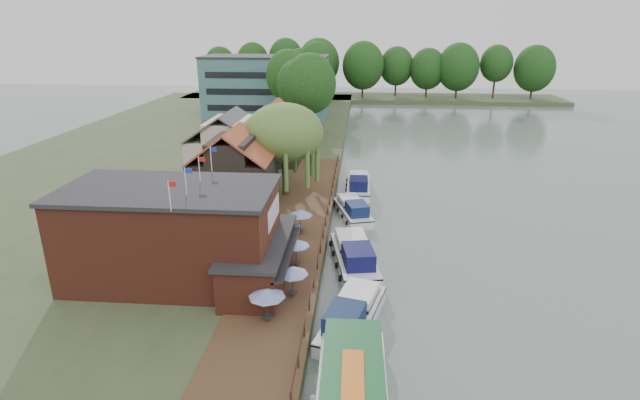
{
  "coord_description": "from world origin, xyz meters",
  "views": [
    {
      "loc": [
        -2.14,
        -34.11,
        19.41
      ],
      "look_at": [
        -6.0,
        12.0,
        3.0
      ],
      "focal_mm": 28.0,
      "sensor_mm": 36.0,
      "label": 1
    }
  ],
  "objects_px": {
    "umbrella_0": "(267,305)",
    "umbrella_3": "(296,253)",
    "willow": "(285,150)",
    "swan": "(313,398)",
    "umbrella_4": "(286,239)",
    "hotel_block": "(267,86)",
    "cottage_b": "(230,147)",
    "cottage_a": "(234,170)",
    "umbrella_2": "(276,270)",
    "cottage_c": "(275,132)",
    "cruiser_2": "(353,208)",
    "umbrella_1": "(292,282)",
    "cruiser_3": "(359,183)",
    "cruiser_1": "(354,252)",
    "pub": "(198,234)",
    "umbrella_5": "(301,222)",
    "cruiser_0": "(352,311)"
  },
  "relations": [
    {
      "from": "swan",
      "to": "hotel_block",
      "type": "bearing_deg",
      "value": 102.1
    },
    {
      "from": "hotel_block",
      "to": "cottage_b",
      "type": "height_order",
      "value": "hotel_block"
    },
    {
      "from": "pub",
      "to": "cottage_c",
      "type": "height_order",
      "value": "cottage_c"
    },
    {
      "from": "cruiser_2",
      "to": "cruiser_3",
      "type": "bearing_deg",
      "value": 69.81
    },
    {
      "from": "umbrella_0",
      "to": "umbrella_4",
      "type": "xyz_separation_m",
      "value": [
        -0.34,
        10.58,
        0.0
      ]
    },
    {
      "from": "cottage_c",
      "to": "umbrella_4",
      "type": "height_order",
      "value": "cottage_c"
    },
    {
      "from": "cottage_a",
      "to": "cottage_c",
      "type": "xyz_separation_m",
      "value": [
        1.0,
        19.0,
        0.0
      ]
    },
    {
      "from": "cruiser_3",
      "to": "swan",
      "type": "xyz_separation_m",
      "value": [
        -2.07,
        -35.98,
        -0.94
      ]
    },
    {
      "from": "willow",
      "to": "umbrella_4",
      "type": "bearing_deg",
      "value": -81.21
    },
    {
      "from": "cottage_a",
      "to": "umbrella_2",
      "type": "relative_size",
      "value": 3.62
    },
    {
      "from": "hotel_block",
      "to": "swan",
      "type": "relative_size",
      "value": 57.73
    },
    {
      "from": "cruiser_1",
      "to": "cruiser_2",
      "type": "relative_size",
      "value": 1.17
    },
    {
      "from": "umbrella_2",
      "to": "umbrella_4",
      "type": "relative_size",
      "value": 1.0
    },
    {
      "from": "umbrella_0",
      "to": "umbrella_1",
      "type": "distance_m",
      "value": 3.39
    },
    {
      "from": "umbrella_2",
      "to": "swan",
      "type": "bearing_deg",
      "value": -70.63
    },
    {
      "from": "cottage_a",
      "to": "umbrella_3",
      "type": "bearing_deg",
      "value": -57.75
    },
    {
      "from": "umbrella_0",
      "to": "swan",
      "type": "height_order",
      "value": "umbrella_0"
    },
    {
      "from": "hotel_block",
      "to": "cottage_a",
      "type": "xyz_separation_m",
      "value": [
        7.0,
        -56.0,
        -1.9
      ]
    },
    {
      "from": "cruiser_1",
      "to": "pub",
      "type": "bearing_deg",
      "value": -166.77
    },
    {
      "from": "cottage_a",
      "to": "cruiser_0",
      "type": "height_order",
      "value": "cottage_a"
    },
    {
      "from": "umbrella_3",
      "to": "cruiser_1",
      "type": "xyz_separation_m",
      "value": [
        4.57,
        2.66,
        -1.02
      ]
    },
    {
      "from": "willow",
      "to": "swan",
      "type": "distance_m",
      "value": 32.47
    },
    {
      "from": "cottage_b",
      "to": "umbrella_3",
      "type": "xyz_separation_m",
      "value": [
        10.99,
        -22.67,
        -2.96
      ]
    },
    {
      "from": "cottage_a",
      "to": "cruiser_0",
      "type": "bearing_deg",
      "value": -56.41
    },
    {
      "from": "willow",
      "to": "cruiser_3",
      "type": "relative_size",
      "value": 1.08
    },
    {
      "from": "cottage_b",
      "to": "umbrella_4",
      "type": "relative_size",
      "value": 4.04
    },
    {
      "from": "cottage_a",
      "to": "umbrella_1",
      "type": "xyz_separation_m",
      "value": [
        8.33,
        -17.35,
        -2.96
      ]
    },
    {
      "from": "umbrella_0",
      "to": "swan",
      "type": "relative_size",
      "value": 5.49
    },
    {
      "from": "umbrella_5",
      "to": "cruiser_3",
      "type": "relative_size",
      "value": 0.25
    },
    {
      "from": "willow",
      "to": "umbrella_2",
      "type": "bearing_deg",
      "value": -83.35
    },
    {
      "from": "hotel_block",
      "to": "cottage_c",
      "type": "bearing_deg",
      "value": -77.8
    },
    {
      "from": "umbrella_4",
      "to": "cruiser_2",
      "type": "xyz_separation_m",
      "value": [
        5.38,
        11.29,
        -1.23
      ]
    },
    {
      "from": "cruiser_2",
      "to": "umbrella_1",
      "type": "bearing_deg",
      "value": -118.24
    },
    {
      "from": "cottage_b",
      "to": "swan",
      "type": "bearing_deg",
      "value": -69.4
    },
    {
      "from": "umbrella_3",
      "to": "umbrella_5",
      "type": "xyz_separation_m",
      "value": [
        -0.43,
        6.57,
        0.0
      ]
    },
    {
      "from": "umbrella_2",
      "to": "swan",
      "type": "height_order",
      "value": "umbrella_2"
    },
    {
      "from": "cruiser_1",
      "to": "cruiser_3",
      "type": "bearing_deg",
      "value": 79.42
    },
    {
      "from": "umbrella_2",
      "to": "cottage_a",
      "type": "bearing_deg",
      "value": 113.79
    },
    {
      "from": "umbrella_1",
      "to": "umbrella_2",
      "type": "height_order",
      "value": "same"
    },
    {
      "from": "pub",
      "to": "umbrella_5",
      "type": "distance_m",
      "value": 11.3
    },
    {
      "from": "umbrella_0",
      "to": "umbrella_3",
      "type": "height_order",
      "value": "same"
    },
    {
      "from": "cottage_b",
      "to": "willow",
      "type": "height_order",
      "value": "willow"
    },
    {
      "from": "cruiser_2",
      "to": "cottage_a",
      "type": "bearing_deg",
      "value": 169.73
    },
    {
      "from": "hotel_block",
      "to": "willow",
      "type": "xyz_separation_m",
      "value": [
        11.5,
        -51.0,
        -0.94
      ]
    },
    {
      "from": "cruiser_1",
      "to": "cruiser_3",
      "type": "relative_size",
      "value": 1.08
    },
    {
      "from": "umbrella_3",
      "to": "cruiser_0",
      "type": "xyz_separation_m",
      "value": [
        4.61,
        -6.31,
        -1.1
      ]
    },
    {
      "from": "cruiser_3",
      "to": "umbrella_1",
      "type": "bearing_deg",
      "value": -99.52
    },
    {
      "from": "umbrella_1",
      "to": "cruiser_0",
      "type": "bearing_deg",
      "value": -20.94
    },
    {
      "from": "pub",
      "to": "willow",
      "type": "bearing_deg",
      "value": 80.07
    },
    {
      "from": "cruiser_1",
      "to": "swan",
      "type": "height_order",
      "value": "cruiser_1"
    }
  ]
}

